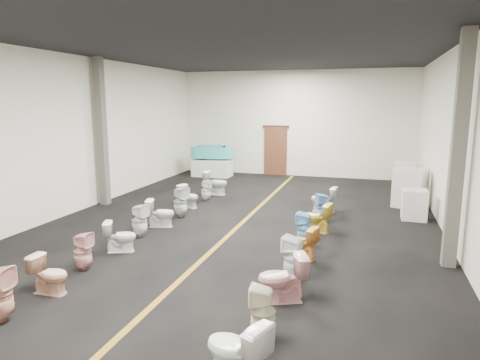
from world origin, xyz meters
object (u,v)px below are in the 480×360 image
at_px(toilet_right_8, 323,207).
at_px(toilet_left_4, 120,236).
at_px(toilet_left_5, 140,220).
at_px(toilet_right_1, 236,351).
at_px(appliance_crate_c, 407,187).
at_px(toilet_right_6, 304,229).
at_px(appliance_crate_b, 410,188).
at_px(toilet_left_9, 206,190).
at_px(toilet_left_8, 189,196).
at_px(toilet_right_5, 301,242).
at_px(appliance_crate_d, 405,177).
at_px(toilet_left_7, 181,202).
at_px(appliance_crate_a, 414,205).
at_px(toilet_right_2, 263,312).
at_px(toilet_left_2, 50,274).
at_px(toilet_right_9, 324,199).
at_px(toilet_left_6, 160,213).
at_px(toilet_right_7, 316,217).
at_px(display_table, 212,168).
at_px(bathtub, 212,152).
at_px(toilet_left_3, 83,251).
at_px(toilet_left_10, 215,183).
at_px(toilet_right_3, 282,278).
at_px(toilet_right_4, 294,258).

bearing_deg(toilet_right_8, toilet_left_4, -69.32).
bearing_deg(toilet_left_5, toilet_right_1, -129.78).
relative_size(appliance_crate_c, toilet_right_6, 1.06).
height_order(appliance_crate_b, toilet_left_9, appliance_crate_b).
height_order(toilet_left_8, toilet_right_5, toilet_right_5).
relative_size(appliance_crate_d, toilet_left_7, 1.22).
xyz_separation_m(appliance_crate_a, toilet_right_6, (-2.55, -2.99, -0.04)).
height_order(appliance_crate_d, toilet_right_2, appliance_crate_d).
height_order(toilet_left_2, toilet_left_9, toilet_left_9).
distance_m(toilet_left_9, toilet_right_2, 8.39).
height_order(toilet_left_4, toilet_right_9, toilet_right_9).
bearing_deg(toilet_left_6, toilet_left_9, -16.04).
distance_m(appliance_crate_a, appliance_crate_d, 3.89).
bearing_deg(appliance_crate_b, appliance_crate_a, -90.00).
bearing_deg(toilet_right_7, toilet_left_7, -82.24).
xyz_separation_m(toilet_left_5, toilet_right_7, (3.98, 1.63, -0.03)).
bearing_deg(appliance_crate_c, toilet_left_8, -153.25).
distance_m(appliance_crate_a, toilet_right_5, 4.64).
distance_m(toilet_left_8, toilet_right_9, 4.05).
bearing_deg(appliance_crate_c, toilet_right_2, -104.44).
bearing_deg(toilet_right_7, appliance_crate_a, 141.07).
bearing_deg(display_table, toilet_left_6, -79.37).
bearing_deg(toilet_right_5, toilet_right_2, 14.61).
height_order(bathtub, toilet_left_4, bathtub).
bearing_deg(toilet_left_5, toilet_right_6, -71.53).
bearing_deg(toilet_right_9, appliance_crate_d, 154.33).
distance_m(toilet_left_3, toilet_right_7, 5.47).
distance_m(toilet_left_5, toilet_right_7, 4.30).
bearing_deg(toilet_right_5, toilet_left_10, -129.43).
distance_m(appliance_crate_a, toilet_right_6, 3.93).
bearing_deg(toilet_right_1, toilet_right_7, -160.80).
xyz_separation_m(toilet_left_2, toilet_left_8, (-0.18, 6.16, 0.01)).
height_order(appliance_crate_b, toilet_right_3, appliance_crate_b).
bearing_deg(bathtub, toilet_right_7, -61.83).
bearing_deg(toilet_left_5, toilet_right_5, -85.20).
relative_size(toilet_left_5, toilet_right_6, 1.08).
relative_size(toilet_right_2, toilet_right_9, 1.01).
height_order(toilet_left_4, toilet_right_5, toilet_right_5).
bearing_deg(toilet_left_7, toilet_right_9, -43.89).
height_order(appliance_crate_b, toilet_left_7, appliance_crate_b).
relative_size(appliance_crate_b, toilet_right_9, 1.55).
height_order(toilet_left_4, toilet_left_7, toilet_left_7).
bearing_deg(toilet_left_8, toilet_right_8, -76.45).
height_order(toilet_left_10, toilet_right_1, toilet_left_10).
relative_size(display_table, toilet_left_10, 1.97).
distance_m(toilet_left_6, toilet_right_4, 4.51).
distance_m(appliance_crate_a, toilet_right_1, 8.46).
distance_m(appliance_crate_a, toilet_left_3, 8.57).
distance_m(appliance_crate_d, toilet_right_2, 11.22).
xyz_separation_m(toilet_right_2, toilet_right_4, (0.06, 2.05, 0.03)).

